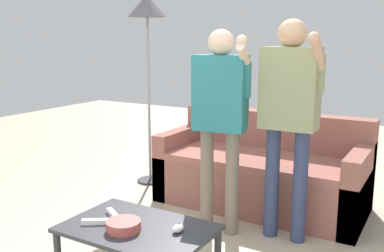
# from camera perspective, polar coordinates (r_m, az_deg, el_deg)

# --- Properties ---
(couch) EXTENTS (1.82, 0.83, 0.82)m
(couch) POSITION_cam_1_polar(r_m,az_deg,el_deg) (4.03, 9.21, -6.10)
(couch) COLOR brown
(couch) RESTS_ON ground
(coffee_table) EXTENTS (0.89, 0.59, 0.39)m
(coffee_table) POSITION_cam_1_polar(r_m,az_deg,el_deg) (2.71, -7.15, -13.91)
(coffee_table) COLOR #2D2D33
(coffee_table) RESTS_ON ground
(snack_bowl) EXTENTS (0.21, 0.21, 0.06)m
(snack_bowl) POSITION_cam_1_polar(r_m,az_deg,el_deg) (2.64, -8.99, -12.81)
(snack_bowl) COLOR #B24C47
(snack_bowl) RESTS_ON coffee_table
(game_remote_nunchuk) EXTENTS (0.06, 0.09, 0.05)m
(game_remote_nunchuk) POSITION_cam_1_polar(r_m,az_deg,el_deg) (2.59, -1.83, -13.28)
(game_remote_nunchuk) COLOR white
(game_remote_nunchuk) RESTS_ON coffee_table
(floor_lamp) EXTENTS (0.39, 0.39, 1.94)m
(floor_lamp) POSITION_cam_1_polar(r_m,az_deg,el_deg) (4.47, -5.91, 14.06)
(floor_lamp) COLOR #2D2D33
(floor_lamp) RESTS_ON ground
(player_right) EXTENTS (0.49, 0.36, 1.64)m
(player_right) POSITION_cam_1_polar(r_m,az_deg,el_deg) (3.20, 12.67, 2.70)
(player_right) COLOR #2D3856
(player_right) RESTS_ON ground
(player_center) EXTENTS (0.48, 0.31, 1.57)m
(player_center) POSITION_cam_1_polar(r_m,az_deg,el_deg) (3.26, 3.73, 2.35)
(player_center) COLOR #756656
(player_center) RESTS_ON ground
(game_remote_wand_near) EXTENTS (0.15, 0.11, 0.03)m
(game_remote_wand_near) POSITION_cam_1_polar(r_m,az_deg,el_deg) (2.86, -10.41, -11.26)
(game_remote_wand_near) COLOR white
(game_remote_wand_near) RESTS_ON coffee_table
(game_remote_wand_far) EXTENTS (0.16, 0.12, 0.03)m
(game_remote_wand_far) POSITION_cam_1_polar(r_m,az_deg,el_deg) (2.76, -12.61, -12.17)
(game_remote_wand_far) COLOR white
(game_remote_wand_far) RESTS_ON coffee_table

